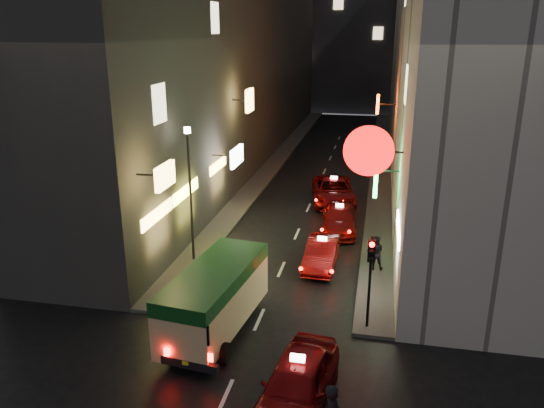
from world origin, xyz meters
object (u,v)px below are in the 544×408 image
Objects in this scene: minibus at (215,292)px; lamp_post at (190,186)px; taxi_near at (297,380)px; traffic_light at (371,264)px.

lamp_post is (-2.87, 5.57, 2.17)m from minibus.
taxi_near is at bearing -44.52° from minibus.
traffic_light reaches higher than minibus.
traffic_light is (1.84, 4.47, 1.79)m from taxi_near.
taxi_near is (3.49, -3.43, -0.65)m from minibus.
lamp_post is at bearing 151.09° from traffic_light.
traffic_light is 0.56× the size of lamp_post.
traffic_light is at bearing -28.91° from lamp_post.
minibus is 0.95× the size of lamp_post.
taxi_near is 5.16m from traffic_light.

